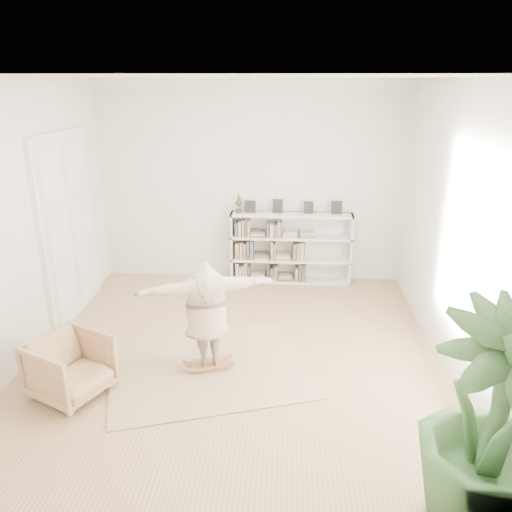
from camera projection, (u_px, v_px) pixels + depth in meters
The scene contains 9 objects.
floor at pixel (235, 358), 6.77m from camera, with size 6.00×6.00×0.00m, color #8E6849.
room_shell at pixel (250, 83), 8.37m from camera, with size 6.00×6.00×6.00m.
doors at pixel (68, 229), 7.69m from camera, with size 0.09×1.78×2.92m.
bookshelf at pixel (290, 249), 9.17m from camera, with size 2.20×0.35×1.64m.
armchair at pixel (70, 367), 5.88m from camera, with size 0.79×0.81×0.74m, color tan.
rug at pixel (209, 368), 6.52m from camera, with size 2.50×2.00×0.02m, color tan.
rocker_board at pixel (209, 364), 6.50m from camera, with size 0.51×0.39×0.10m.
person at pixel (207, 311), 6.25m from camera, with size 1.75×0.48×1.42m, color #BDA28D.
houseplant at pixel (491, 427), 3.90m from camera, with size 1.12×1.12×2.00m, color #30562B.
Camera 1 is at (0.67, -5.89, 3.57)m, focal length 35.00 mm.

